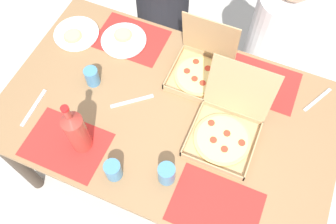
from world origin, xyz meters
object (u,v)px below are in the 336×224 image
at_px(plate_near_right, 76,34).
at_px(plate_near_left, 124,40).
at_px(pizza_box_corner_right, 201,68).
at_px(diner_left_seat, 163,17).
at_px(diner_right_seat, 270,53).
at_px(cup_clear_right, 167,174).
at_px(cup_clear_left, 92,76).
at_px(pizza_box_edge_far, 226,128).
at_px(cup_red, 113,170).
at_px(soda_bottle, 76,131).

bearing_deg(plate_near_right, plate_near_left, 14.03).
xyz_separation_m(pizza_box_corner_right, diner_left_seat, (-0.41, 0.47, -0.27)).
height_order(plate_near_right, diner_right_seat, diner_right_seat).
relative_size(cup_clear_right, diner_left_seat, 0.09).
xyz_separation_m(plate_near_right, diner_right_seat, (0.98, 0.50, -0.26)).
bearing_deg(cup_clear_left, cup_clear_right, -30.54).
bearing_deg(pizza_box_edge_far, cup_red, -135.17).
distance_m(pizza_box_edge_far, soda_bottle, 0.64).
bearing_deg(diner_right_seat, soda_bottle, -121.52).
bearing_deg(pizza_box_edge_far, cup_clear_left, 178.92).
relative_size(diner_left_seat, diner_right_seat, 1.03).
bearing_deg(diner_left_seat, cup_clear_right, -65.53).
bearing_deg(cup_red, pizza_box_edge_far, 44.83).
xyz_separation_m(soda_bottle, diner_right_seat, (0.64, 1.04, -0.38)).
bearing_deg(cup_clear_left, soda_bottle, -69.53).
distance_m(cup_clear_left, cup_clear_right, 0.60).
distance_m(pizza_box_edge_far, plate_near_left, 0.72).
bearing_deg(soda_bottle, plate_near_left, 99.04).
bearing_deg(diner_left_seat, cup_clear_left, -93.84).
xyz_separation_m(cup_clear_right, diner_right_seat, (0.23, 1.03, -0.30)).
bearing_deg(cup_clear_left, diner_right_seat, 44.08).
distance_m(soda_bottle, cup_clear_left, 0.34).
distance_m(plate_near_right, diner_right_seat, 1.13).
relative_size(soda_bottle, diner_right_seat, 0.28).
distance_m(plate_near_left, soda_bottle, 0.62).
xyz_separation_m(plate_near_right, plate_near_left, (0.25, 0.06, 0.00)).
bearing_deg(plate_near_left, diner_right_seat, 31.05).
distance_m(plate_near_right, cup_red, 0.81).
xyz_separation_m(pizza_box_edge_far, cup_clear_left, (-0.68, 0.01, -0.00)).
relative_size(cup_clear_left, diner_left_seat, 0.08).
bearing_deg(plate_near_right, diner_right_seat, 27.14).
relative_size(pizza_box_corner_right, cup_red, 3.19).
xyz_separation_m(pizza_box_corner_right, cup_clear_right, (0.06, -0.56, 0.00)).
height_order(plate_near_left, cup_clear_left, cup_clear_left).
xyz_separation_m(cup_red, diner_right_seat, (0.44, 1.11, -0.29)).
distance_m(cup_red, diner_left_seat, 1.17).
relative_size(plate_near_right, cup_red, 2.48).
height_order(plate_near_left, diner_left_seat, diner_left_seat).
bearing_deg(cup_clear_right, cup_red, -161.05).
relative_size(pizza_box_edge_far, soda_bottle, 1.06).
xyz_separation_m(pizza_box_edge_far, diner_left_seat, (-0.63, 0.74, -0.28)).
xyz_separation_m(pizza_box_corner_right, diner_right_seat, (0.29, 0.47, -0.29)).
bearing_deg(plate_near_right, soda_bottle, -57.24).
distance_m(plate_near_left, cup_red, 0.73).
xyz_separation_m(pizza_box_edge_far, plate_near_left, (-0.66, 0.30, -0.04)).
bearing_deg(diner_right_seat, pizza_box_edge_far, -95.68).
bearing_deg(soda_bottle, pizza_box_corner_right, 58.37).
distance_m(plate_near_left, cup_clear_right, 0.78).
distance_m(plate_near_left, cup_clear_left, 0.29).
distance_m(pizza_box_edge_far, cup_red, 0.52).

